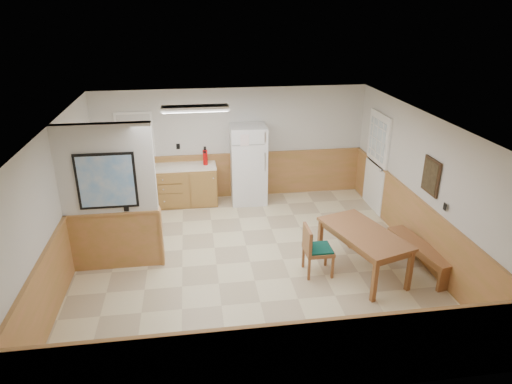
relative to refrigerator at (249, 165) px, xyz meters
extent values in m
plane|color=beige|center=(-0.32, -2.63, -0.87)|extent=(6.00, 6.00, 0.00)
cube|color=silver|center=(-0.32, -2.63, 1.63)|extent=(6.00, 6.00, 0.02)
cube|color=silver|center=(-0.32, 0.37, 0.38)|extent=(6.00, 0.02, 2.50)
cube|color=silver|center=(2.68, -2.63, 0.38)|extent=(0.02, 6.00, 2.50)
cube|color=silver|center=(-3.32, -2.63, 0.38)|extent=(0.02, 6.00, 2.50)
cube|color=#BA754A|center=(-0.32, 0.35, -0.37)|extent=(6.00, 0.04, 1.00)
cube|color=#BA754A|center=(2.66, -2.63, -0.37)|extent=(0.04, 6.00, 1.00)
cube|color=#BA754A|center=(-3.30, -2.63, -0.37)|extent=(0.04, 6.00, 1.00)
cube|color=silver|center=(-2.57, -2.43, 0.88)|extent=(1.50, 0.15, 1.50)
cube|color=#BA754A|center=(-2.57, -2.43, -0.37)|extent=(1.50, 0.17, 1.00)
cube|color=black|center=(-2.57, -2.52, 0.73)|extent=(0.92, 0.03, 0.92)
cube|color=silver|center=(-2.57, -2.54, 0.73)|extent=(0.84, 0.01, 0.84)
cube|color=olive|center=(-1.42, 0.05, -0.44)|extent=(1.40, 0.60, 0.86)
cube|color=olive|center=(-2.89, 0.05, -0.44)|extent=(0.06, 0.60, 0.86)
cube|color=olive|center=(-2.15, 0.05, -0.44)|extent=(0.06, 0.60, 0.86)
cube|color=white|center=(-1.82, 0.05, 0.01)|extent=(2.20, 0.60, 0.04)
cube|color=white|center=(-1.82, 0.35, 0.08)|extent=(2.20, 0.02, 0.10)
cube|color=white|center=(2.65, -0.73, 0.15)|extent=(0.05, 1.02, 2.15)
cube|color=white|center=(2.64, -0.73, 0.15)|extent=(0.04, 0.90, 2.05)
cube|color=silver|center=(2.62, -0.73, 0.68)|extent=(0.02, 0.76, 0.80)
cube|color=white|center=(-2.42, 0.35, 0.68)|extent=(0.80, 0.03, 1.00)
cube|color=silver|center=(-2.42, 0.34, 0.68)|extent=(0.70, 0.01, 0.90)
cube|color=#362415|center=(2.65, -2.93, 0.68)|extent=(0.03, 0.50, 0.60)
cube|color=black|center=(2.63, -2.93, 0.68)|extent=(0.01, 0.42, 0.52)
cube|color=white|center=(-1.12, -1.33, 1.58)|extent=(1.20, 0.30, 0.08)
cube|color=white|center=(-1.12, -1.33, 1.53)|extent=(1.15, 0.25, 0.01)
cube|color=white|center=(0.00, 0.00, 0.00)|extent=(0.79, 0.72, 1.75)
cube|color=silver|center=(0.31, -0.36, 0.72)|extent=(0.03, 0.02, 0.23)
cube|color=silver|center=(0.31, -0.36, 0.17)|extent=(0.03, 0.02, 0.41)
cube|color=brown|center=(1.48, -3.20, -0.15)|extent=(1.24, 1.76, 0.05)
cube|color=brown|center=(1.48, -3.20, -0.22)|extent=(1.11, 1.64, 0.10)
cube|color=brown|center=(1.37, -4.01, -0.52)|extent=(0.09, 0.09, 0.70)
cube|color=brown|center=(0.93, -2.60, -0.52)|extent=(0.09, 0.09, 0.70)
cube|color=brown|center=(2.02, -3.81, -0.52)|extent=(0.09, 0.09, 0.70)
cube|color=brown|center=(1.58, -2.39, -0.52)|extent=(0.09, 0.09, 0.70)
cube|color=brown|center=(2.48, -3.23, -0.45)|extent=(0.58, 1.49, 0.05)
cube|color=brown|center=(2.48, -3.91, -0.67)|extent=(0.30, 0.11, 0.40)
cube|color=brown|center=(2.48, -2.55, -0.67)|extent=(0.30, 0.11, 0.40)
cube|color=brown|center=(0.75, -3.12, -0.45)|extent=(0.45, 0.45, 0.06)
cube|color=#0F4D3D|center=(0.75, -3.12, -0.41)|extent=(0.41, 0.41, 0.03)
cube|color=brown|center=(0.55, -3.12, -0.22)|extent=(0.05, 0.45, 0.40)
cube|color=#0F4D3D|center=(0.36, -3.12, -0.22)|extent=(0.02, 0.39, 0.34)
cube|color=brown|center=(0.55, -3.32, -0.68)|extent=(0.04, 0.04, 0.39)
cube|color=brown|center=(0.55, -2.92, -0.68)|extent=(0.04, 0.04, 0.39)
cube|color=brown|center=(0.95, -3.32, -0.68)|extent=(0.04, 0.04, 0.39)
cube|color=brown|center=(0.95, -2.92, -0.68)|extent=(0.04, 0.04, 0.39)
cylinder|color=#B70909|center=(-0.94, 0.05, 0.19)|extent=(0.11, 0.11, 0.34)
cylinder|color=black|center=(-0.94, 0.05, 0.40)|extent=(0.06, 0.06, 0.07)
cylinder|color=green|center=(-2.62, 0.05, 0.13)|extent=(0.08, 0.08, 0.21)
camera|label=1|loc=(-1.20, -9.44, 3.32)|focal=32.00mm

